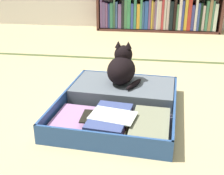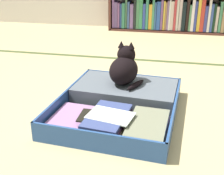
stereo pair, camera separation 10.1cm
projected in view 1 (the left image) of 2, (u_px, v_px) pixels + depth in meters
The scene contains 4 objects.
ground_plane at pixel (125, 110), 1.76m from camera, with size 10.00×10.00×0.00m, color tan.
tatami_border at pixel (136, 59), 2.67m from camera, with size 4.80×0.05×0.00m.
open_suitcase at pixel (120, 103), 1.75m from camera, with size 0.71×0.84×0.11m.
black_cat at pixel (122, 68), 1.85m from camera, with size 0.24×0.27×0.26m.
Camera 1 is at (0.15, -1.56, 0.82)m, focal length 47.13 mm.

